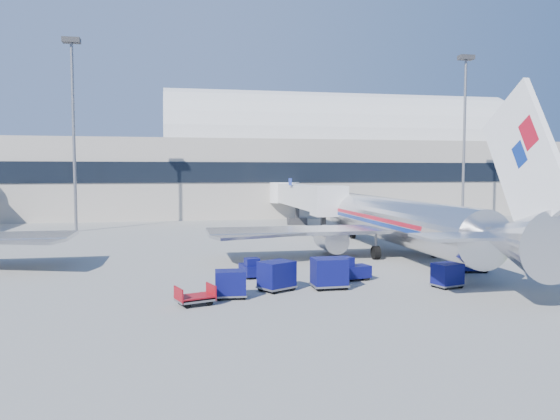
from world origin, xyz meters
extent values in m
plane|color=gray|center=(0.00, 0.00, 0.00)|extent=(260.00, 260.00, 0.00)
cube|color=#B2AA9E|center=(-25.00, 56.00, 6.00)|extent=(170.00, 28.00, 12.00)
cube|color=black|center=(-25.00, 42.05, 7.00)|extent=(170.00, 0.40, 3.00)
cylinder|color=silver|center=(20.00, 56.00, 12.00)|extent=(60.00, 18.00, 18.00)
cylinder|color=silver|center=(10.00, 6.00, 2.90)|extent=(3.80, 28.00, 3.80)
sphere|color=silver|center=(10.00, 20.00, 2.90)|extent=(3.72, 3.72, 3.72)
cone|color=silver|center=(10.00, -11.00, 3.30)|extent=(3.80, 6.00, 3.80)
cube|color=#A90D1F|center=(10.00, 7.00, 3.15)|extent=(3.85, 20.16, 0.32)
cube|color=navy|center=(10.00, 7.00, 2.78)|extent=(3.85, 20.16, 0.32)
cube|color=white|center=(10.00, -11.50, 7.70)|extent=(0.35, 7.79, 8.74)
cube|color=silver|center=(10.00, -10.50, 3.50)|extent=(11.00, 3.00, 0.18)
cube|color=silver|center=(10.00, 5.00, 2.30)|extent=(32.00, 5.00, 0.28)
cylinder|color=#B7B7BC|center=(4.50, 6.50, 1.35)|extent=(2.10, 3.80, 2.10)
cylinder|color=#B7B7BC|center=(15.50, 6.50, 1.35)|extent=(2.10, 3.80, 2.10)
cylinder|color=black|center=(10.00, 17.00, 0.45)|extent=(0.40, 0.90, 0.90)
cube|color=silver|center=(7.60, 30.00, 4.00)|extent=(2.70, 24.00, 2.70)
cube|color=silver|center=(7.60, 17.80, 4.00)|extent=(3.40, 3.20, 3.20)
cylinder|color=silver|center=(7.60, 41.50, 4.00)|extent=(4.40, 4.40, 3.00)
cube|color=#2D2D30|center=(7.60, 20.00, 1.80)|extent=(0.50, 0.50, 3.00)
cube|color=#2D2D30|center=(7.60, 20.00, 0.45)|extent=(2.60, 1.00, 0.90)
cube|color=#2D2D30|center=(7.60, 33.00, 1.80)|extent=(0.50, 0.50, 3.00)
cube|color=#2D2D30|center=(7.60, 33.00, 0.45)|extent=(2.60, 1.00, 0.90)
cube|color=navy|center=(6.00, 30.00, 5.80)|extent=(0.12, 1.40, 0.90)
cylinder|color=slate|center=(-20.00, 30.00, 11.00)|extent=(0.36, 0.36, 22.00)
cube|color=#2D2D30|center=(-20.00, 30.00, 22.30)|extent=(2.00, 1.20, 0.60)
cylinder|color=slate|center=(30.00, 30.00, 11.00)|extent=(0.36, 0.36, 22.00)
cube|color=#2D2D30|center=(30.00, 30.00, 22.30)|extent=(2.00, 1.20, 0.60)
cube|color=#9E9E96|center=(18.00, 2.00, 0.45)|extent=(3.00, 0.55, 0.90)
cube|color=#9E9E96|center=(21.30, 2.00, 0.45)|extent=(3.00, 0.55, 0.90)
cube|color=#0A0B4B|center=(2.74, -4.27, 0.57)|extent=(2.60, 1.68, 0.78)
cube|color=#0A0B4B|center=(2.23, -4.38, 1.20)|extent=(1.14, 1.22, 0.73)
cylinder|color=black|center=(3.46, -3.64, 0.29)|extent=(0.62, 0.35, 0.58)
cube|color=#0A0B4B|center=(12.00, -3.10, 0.53)|extent=(2.33, 1.41, 0.72)
cube|color=#0A0B4B|center=(11.53, -3.03, 1.10)|extent=(0.99, 1.07, 0.67)
cylinder|color=black|center=(12.82, -2.79, 0.27)|extent=(0.56, 0.29, 0.54)
cube|color=#0A0B4B|center=(-3.58, -1.88, 0.49)|extent=(1.35, 2.20, 0.67)
cube|color=#0A0B4B|center=(-3.51, -2.33, 1.03)|extent=(1.02, 0.94, 0.63)
cylinder|color=black|center=(-4.10, -1.24, 0.25)|extent=(0.28, 0.53, 0.50)
cube|color=#0A0B4B|center=(0.60, -6.46, 1.06)|extent=(2.03, 1.59, 1.61)
cube|color=slate|center=(0.60, -6.46, 0.24)|extent=(2.14, 1.65, 0.11)
cylinder|color=black|center=(1.37, -5.83, 0.22)|extent=(0.45, 0.19, 0.44)
cube|color=#0A0B4B|center=(-2.62, -6.40, 1.00)|extent=(2.38, 2.22, 1.53)
cube|color=slate|center=(-2.62, -6.40, 0.23)|extent=(2.49, 2.32, 0.11)
cylinder|color=black|center=(-2.26, -5.53, 0.21)|extent=(0.45, 0.36, 0.42)
cube|color=#0A0B4B|center=(-5.51, -7.80, 0.89)|extent=(1.76, 1.41, 1.35)
cube|color=slate|center=(-5.51, -7.80, 0.21)|extent=(1.86, 1.46, 0.09)
cylinder|color=black|center=(-4.83, -7.33, 0.19)|extent=(0.38, 0.17, 0.37)
cube|color=#0A0B4B|center=(7.77, -7.54, 0.85)|extent=(1.90, 1.65, 1.30)
cube|color=slate|center=(7.77, -7.54, 0.20)|extent=(1.99, 1.72, 0.09)
cylinder|color=black|center=(8.24, -6.89, 0.18)|extent=(0.38, 0.24, 0.36)
cube|color=slate|center=(-7.51, -9.06, 0.31)|extent=(2.24, 1.87, 0.10)
cube|color=maroon|center=(-7.51, -9.06, 0.48)|extent=(2.26, 1.91, 0.07)
cylinder|color=black|center=(-7.09, -8.41, 0.17)|extent=(0.38, 0.25, 0.35)
camera|label=1|loc=(-8.54, -37.85, 7.05)|focal=35.00mm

